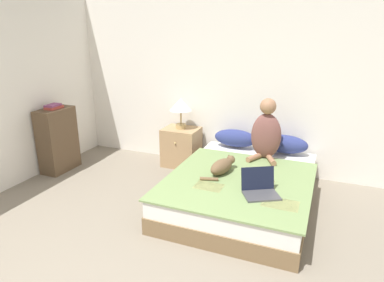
{
  "coord_description": "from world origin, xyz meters",
  "views": [
    {
      "loc": [
        1.29,
        -1.27,
        2.02
      ],
      "look_at": [
        -0.18,
        2.3,
        0.75
      ],
      "focal_mm": 32.0,
      "sensor_mm": 36.0,
      "label": 1
    }
  ],
  "objects_px": {
    "pillow_near": "(235,138)",
    "table_lamp": "(181,106)",
    "cat_tabby": "(222,166)",
    "pillow_far": "(285,144)",
    "laptop_open": "(260,189)",
    "book_stack_top": "(54,107)",
    "person_sitting": "(266,133)",
    "bed": "(242,188)",
    "nightstand": "(181,147)",
    "bookshelf": "(58,140)"
  },
  "relations": [
    {
      "from": "pillow_far",
      "to": "table_lamp",
      "type": "distance_m",
      "value": 1.58
    },
    {
      "from": "nightstand",
      "to": "table_lamp",
      "type": "height_order",
      "value": "table_lamp"
    },
    {
      "from": "book_stack_top",
      "to": "pillow_near",
      "type": "bearing_deg",
      "value": 20.67
    },
    {
      "from": "bed",
      "to": "table_lamp",
      "type": "xyz_separation_m",
      "value": [
        -1.18,
        0.85,
        0.73
      ]
    },
    {
      "from": "pillow_near",
      "to": "table_lamp",
      "type": "distance_m",
      "value": 0.93
    },
    {
      "from": "person_sitting",
      "to": "pillow_near",
      "type": "bearing_deg",
      "value": 148.53
    },
    {
      "from": "table_lamp",
      "to": "laptop_open",
      "type": "bearing_deg",
      "value": -41.59
    },
    {
      "from": "person_sitting",
      "to": "pillow_far",
      "type": "bearing_deg",
      "value": 54.13
    },
    {
      "from": "pillow_far",
      "to": "cat_tabby",
      "type": "height_order",
      "value": "pillow_far"
    },
    {
      "from": "pillow_near",
      "to": "book_stack_top",
      "type": "xyz_separation_m",
      "value": [
        -2.42,
        -0.91,
        0.44
      ]
    },
    {
      "from": "laptop_open",
      "to": "book_stack_top",
      "type": "xyz_separation_m",
      "value": [
        -3.06,
        0.44,
        0.51
      ]
    },
    {
      "from": "person_sitting",
      "to": "nightstand",
      "type": "height_order",
      "value": "person_sitting"
    },
    {
      "from": "nightstand",
      "to": "cat_tabby",
      "type": "bearing_deg",
      "value": -44.59
    },
    {
      "from": "table_lamp",
      "to": "bookshelf",
      "type": "relative_size",
      "value": 0.49
    },
    {
      "from": "pillow_near",
      "to": "laptop_open",
      "type": "relative_size",
      "value": 1.35
    },
    {
      "from": "bed",
      "to": "nightstand",
      "type": "height_order",
      "value": "nightstand"
    },
    {
      "from": "laptop_open",
      "to": "table_lamp",
      "type": "xyz_separation_m",
      "value": [
        -1.47,
        1.31,
        0.48
      ]
    },
    {
      "from": "cat_tabby",
      "to": "nightstand",
      "type": "distance_m",
      "value": 1.34
    },
    {
      "from": "bed",
      "to": "book_stack_top",
      "type": "distance_m",
      "value": 2.87
    },
    {
      "from": "table_lamp",
      "to": "bookshelf",
      "type": "height_order",
      "value": "table_lamp"
    },
    {
      "from": "cat_tabby",
      "to": "laptop_open",
      "type": "xyz_separation_m",
      "value": [
        0.52,
        -0.37,
        -0.03
      ]
    },
    {
      "from": "pillow_near",
      "to": "cat_tabby",
      "type": "height_order",
      "value": "pillow_near"
    },
    {
      "from": "bed",
      "to": "pillow_near",
      "type": "height_order",
      "value": "pillow_near"
    },
    {
      "from": "pillow_far",
      "to": "person_sitting",
      "type": "relative_size",
      "value": 0.77
    },
    {
      "from": "person_sitting",
      "to": "cat_tabby",
      "type": "xyz_separation_m",
      "value": [
        -0.37,
        -0.69,
        -0.26
      ]
    },
    {
      "from": "cat_tabby",
      "to": "nightstand",
      "type": "xyz_separation_m",
      "value": [
        -0.94,
        0.93,
        -0.19
      ]
    },
    {
      "from": "bed",
      "to": "person_sitting",
      "type": "relative_size",
      "value": 2.66
    },
    {
      "from": "nightstand",
      "to": "bookshelf",
      "type": "bearing_deg",
      "value": -151.91
    },
    {
      "from": "laptop_open",
      "to": "bed",
      "type": "bearing_deg",
      "value": 92.67
    },
    {
      "from": "bed",
      "to": "nightstand",
      "type": "xyz_separation_m",
      "value": [
        -1.17,
        0.84,
        0.1
      ]
    },
    {
      "from": "table_lamp",
      "to": "book_stack_top",
      "type": "relative_size",
      "value": 1.9
    },
    {
      "from": "nightstand",
      "to": "bookshelf",
      "type": "xyz_separation_m",
      "value": [
        -1.6,
        -0.85,
        0.17
      ]
    },
    {
      "from": "bed",
      "to": "person_sitting",
      "type": "distance_m",
      "value": 0.82
    },
    {
      "from": "bed",
      "to": "pillow_far",
      "type": "bearing_deg",
      "value": 68.87
    },
    {
      "from": "pillow_near",
      "to": "pillow_far",
      "type": "relative_size",
      "value": 1.0
    },
    {
      "from": "pillow_far",
      "to": "table_lamp",
      "type": "height_order",
      "value": "table_lamp"
    },
    {
      "from": "pillow_far",
      "to": "book_stack_top",
      "type": "height_order",
      "value": "book_stack_top"
    },
    {
      "from": "pillow_near",
      "to": "table_lamp",
      "type": "bearing_deg",
      "value": -176.64
    },
    {
      "from": "pillow_far",
      "to": "person_sitting",
      "type": "xyz_separation_m",
      "value": [
        -0.21,
        -0.3,
        0.22
      ]
    },
    {
      "from": "bed",
      "to": "table_lamp",
      "type": "bearing_deg",
      "value": 144.21
    },
    {
      "from": "nightstand",
      "to": "book_stack_top",
      "type": "bearing_deg",
      "value": -151.84
    },
    {
      "from": "laptop_open",
      "to": "table_lamp",
      "type": "distance_m",
      "value": 2.03
    },
    {
      "from": "table_lamp",
      "to": "bookshelf",
      "type": "distance_m",
      "value": 1.87
    },
    {
      "from": "pillow_near",
      "to": "nightstand",
      "type": "xyz_separation_m",
      "value": [
        -0.83,
        -0.06,
        -0.23
      ]
    },
    {
      "from": "nightstand",
      "to": "person_sitting",
      "type": "bearing_deg",
      "value": -10.23
    },
    {
      "from": "pillow_near",
      "to": "nightstand",
      "type": "distance_m",
      "value": 0.86
    },
    {
      "from": "bed",
      "to": "pillow_near",
      "type": "distance_m",
      "value": 1.02
    },
    {
      "from": "bed",
      "to": "book_stack_top",
      "type": "xyz_separation_m",
      "value": [
        -2.77,
        -0.01,
        0.77
      ]
    },
    {
      "from": "bed",
      "to": "person_sitting",
      "type": "xyz_separation_m",
      "value": [
        0.13,
        0.6,
        0.54
      ]
    },
    {
      "from": "bookshelf",
      "to": "pillow_far",
      "type": "bearing_deg",
      "value": 16.3
    }
  ]
}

